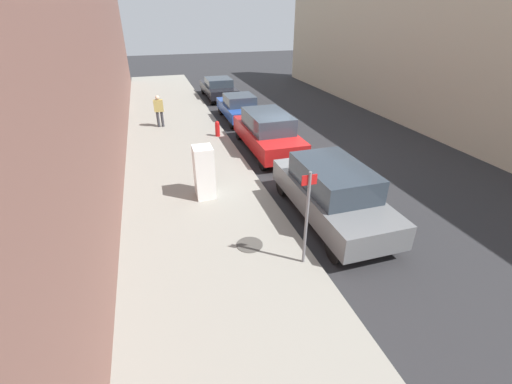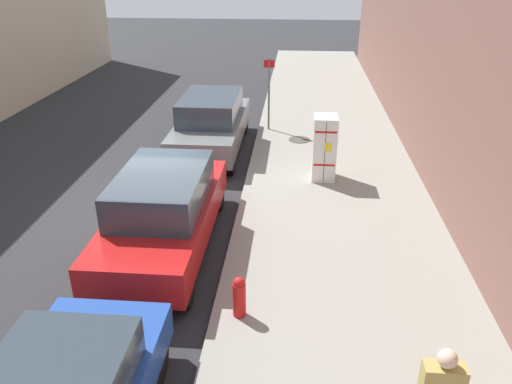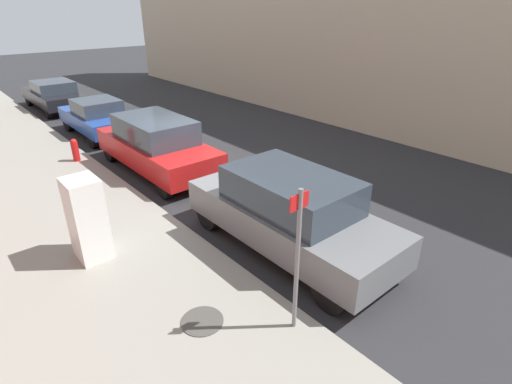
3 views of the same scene
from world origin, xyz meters
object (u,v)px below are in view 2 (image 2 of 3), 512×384
Objects in this scene: parked_suv_gray at (211,123)px; parked_suv_red at (164,210)px; street_sign_post at (269,90)px; fire_hydrant at (239,296)px; discarded_refrigerator at (324,148)px.

parked_suv_red is (-0.00, 5.87, -0.02)m from parked_suv_gray.
fire_hydrant is at bearing 90.71° from street_sign_post.
street_sign_post reaches higher than parked_suv_red.
street_sign_post is 0.50× the size of parked_suv_red.
street_sign_post reaches higher than fire_hydrant.
discarded_refrigerator is 0.35× the size of parked_suv_red.
parked_suv_gray is at bearing -33.38° from discarded_refrigerator.
fire_hydrant is 0.15× the size of parked_suv_red.
street_sign_post is at bearing -102.36° from parked_suv_red.
parked_suv_red is at bearing 77.64° from street_sign_post.
discarded_refrigerator is at bearing -105.26° from fire_hydrant.
street_sign_post is 9.97m from fire_hydrant.
discarded_refrigerator is 0.71× the size of street_sign_post.
discarded_refrigerator reaches higher than fire_hydrant.
fire_hydrant is at bearing 74.74° from discarded_refrigerator.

